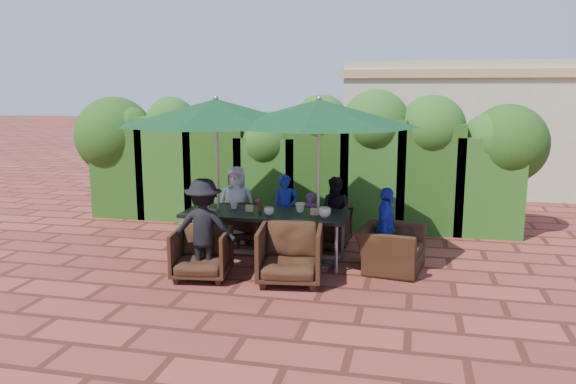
% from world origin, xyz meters
% --- Properties ---
extents(ground, '(80.00, 80.00, 0.00)m').
position_xyz_m(ground, '(0.00, 0.00, 0.00)').
color(ground, brown).
rests_on(ground, ground).
extents(dining_table, '(2.44, 0.90, 0.75)m').
position_xyz_m(dining_table, '(0.09, -0.19, 0.68)').
color(dining_table, black).
rests_on(dining_table, ground).
extents(umbrella_left, '(2.92, 2.92, 2.46)m').
position_xyz_m(umbrella_left, '(-0.66, -0.16, 2.21)').
color(umbrella_left, gray).
rests_on(umbrella_left, ground).
extents(umbrella_right, '(2.82, 2.82, 2.46)m').
position_xyz_m(umbrella_right, '(0.88, -0.17, 2.21)').
color(umbrella_right, gray).
rests_on(umbrella_right, ground).
extents(chair_far_left, '(0.95, 0.92, 0.79)m').
position_xyz_m(chair_far_left, '(-0.76, 0.84, 0.39)').
color(chair_far_left, black).
rests_on(chair_far_left, ground).
extents(chair_far_mid, '(0.93, 0.90, 0.73)m').
position_xyz_m(chair_far_mid, '(0.01, 0.73, 0.37)').
color(chair_far_mid, black).
rests_on(chair_far_mid, ground).
extents(chair_far_right, '(0.85, 0.81, 0.79)m').
position_xyz_m(chair_far_right, '(0.82, 0.79, 0.39)').
color(chair_far_right, black).
rests_on(chair_far_right, ground).
extents(chair_near_left, '(0.82, 0.78, 0.76)m').
position_xyz_m(chair_near_left, '(-0.56, -1.13, 0.38)').
color(chair_near_left, black).
rests_on(chair_near_left, ground).
extents(chair_near_right, '(0.92, 0.88, 0.86)m').
position_xyz_m(chair_near_right, '(0.65, -1.04, 0.43)').
color(chair_near_right, black).
rests_on(chair_near_right, ground).
extents(chair_end_right, '(0.77, 1.05, 0.84)m').
position_xyz_m(chair_end_right, '(1.94, -0.20, 0.42)').
color(chair_end_right, black).
rests_on(chair_end_right, ground).
extents(adult_far_left, '(0.67, 0.45, 1.29)m').
position_xyz_m(adult_far_left, '(-0.67, 0.75, 0.64)').
color(adult_far_left, silver).
rests_on(adult_far_left, ground).
extents(adult_far_mid, '(0.51, 0.46, 1.17)m').
position_xyz_m(adult_far_mid, '(0.16, 0.82, 0.58)').
color(adult_far_mid, '#1F2EAD').
rests_on(adult_far_mid, ground).
extents(adult_far_right, '(0.59, 0.39, 1.16)m').
position_xyz_m(adult_far_right, '(1.03, 0.76, 0.58)').
color(adult_far_right, black).
rests_on(adult_far_right, ground).
extents(adult_near_left, '(0.93, 0.52, 1.37)m').
position_xyz_m(adult_near_left, '(-0.53, -1.10, 0.69)').
color(adult_near_left, black).
rests_on(adult_near_left, ground).
extents(adult_end_right, '(0.36, 0.70, 1.18)m').
position_xyz_m(adult_end_right, '(1.85, -0.13, 0.59)').
color(adult_end_right, '#1F2EAD').
rests_on(adult_end_right, ground).
extents(child_left, '(0.33, 0.30, 0.74)m').
position_xyz_m(child_left, '(-0.31, 0.81, 0.37)').
color(child_left, '#C94690').
rests_on(child_left, ground).
extents(child_right, '(0.35, 0.30, 0.88)m').
position_xyz_m(child_right, '(0.58, 0.79, 0.44)').
color(child_right, '#914495').
rests_on(child_right, ground).
extents(pedestrian_a, '(1.50, 1.12, 1.53)m').
position_xyz_m(pedestrian_a, '(1.60, 4.07, 0.77)').
color(pedestrian_a, '#238326').
rests_on(pedestrian_a, ground).
extents(pedestrian_b, '(0.97, 0.67, 1.88)m').
position_xyz_m(pedestrian_b, '(2.52, 4.55, 0.94)').
color(pedestrian_b, '#C94690').
rests_on(pedestrian_b, ground).
extents(pedestrian_c, '(1.00, 1.12, 1.62)m').
position_xyz_m(pedestrian_c, '(3.30, 4.40, 0.81)').
color(pedestrian_c, gray).
rests_on(pedestrian_c, ground).
extents(cup_a, '(0.16, 0.16, 0.12)m').
position_xyz_m(cup_a, '(-0.81, -0.37, 0.81)').
color(cup_a, beige).
rests_on(cup_a, dining_table).
extents(cup_b, '(0.13, 0.13, 0.12)m').
position_xyz_m(cup_b, '(-0.44, -0.05, 0.81)').
color(cup_b, beige).
rests_on(cup_b, dining_table).
extents(cup_c, '(0.14, 0.14, 0.11)m').
position_xyz_m(cup_c, '(0.19, -0.36, 0.81)').
color(cup_c, beige).
rests_on(cup_c, dining_table).
extents(cup_d, '(0.15, 0.15, 0.14)m').
position_xyz_m(cup_d, '(0.59, -0.07, 0.82)').
color(cup_d, beige).
rests_on(cup_d, dining_table).
extents(cup_e, '(0.18, 0.18, 0.14)m').
position_xyz_m(cup_e, '(1.00, -0.32, 0.82)').
color(cup_e, beige).
rests_on(cup_e, dining_table).
extents(ketchup_bottle, '(0.04, 0.04, 0.17)m').
position_xyz_m(ketchup_bottle, '(-0.02, -0.11, 0.83)').
color(ketchup_bottle, '#B20C0A').
rests_on(ketchup_bottle, dining_table).
extents(sauce_bottle, '(0.04, 0.04, 0.17)m').
position_xyz_m(sauce_bottle, '(0.00, -0.16, 0.83)').
color(sauce_bottle, '#4C230C').
rests_on(sauce_bottle, dining_table).
extents(serving_tray, '(0.35, 0.25, 0.02)m').
position_xyz_m(serving_tray, '(-0.81, -0.32, 0.76)').
color(serving_tray, olive).
rests_on(serving_tray, dining_table).
extents(number_block_left, '(0.12, 0.06, 0.10)m').
position_xyz_m(number_block_left, '(-0.15, -0.19, 0.80)').
color(number_block_left, tan).
rests_on(number_block_left, dining_table).
extents(number_block_right, '(0.12, 0.06, 0.10)m').
position_xyz_m(number_block_right, '(0.83, -0.21, 0.80)').
color(number_block_right, tan).
rests_on(number_block_right, dining_table).
extents(hedge_wall, '(9.10, 1.60, 2.55)m').
position_xyz_m(hedge_wall, '(-0.05, 2.32, 1.34)').
color(hedge_wall, '#1A3D10').
rests_on(hedge_wall, ground).
extents(building, '(6.20, 3.08, 3.20)m').
position_xyz_m(building, '(3.50, 6.99, 1.61)').
color(building, beige).
rests_on(building, ground).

